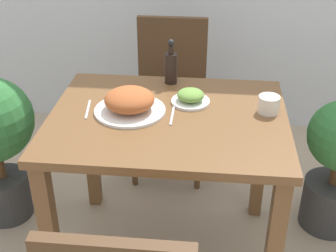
{
  "coord_description": "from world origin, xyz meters",
  "views": [
    {
      "loc": [
        0.17,
        -1.65,
        1.65
      ],
      "look_at": [
        0.0,
        0.0,
        0.7
      ],
      "focal_mm": 50.0,
      "sensor_mm": 36.0,
      "label": 1
    }
  ],
  "objects": [
    {
      "name": "drink_cup",
      "position": [
        0.4,
        0.07,
        0.78
      ],
      "size": [
        0.09,
        0.09,
        0.07
      ],
      "color": "silver",
      "rests_on": "dining_table"
    },
    {
      "name": "side_plate",
      "position": [
        0.08,
        0.12,
        0.77
      ],
      "size": [
        0.16,
        0.16,
        0.06
      ],
      "color": "white",
      "rests_on": "dining_table"
    },
    {
      "name": "fork_utensil",
      "position": [
        -0.33,
        0.01,
        0.75
      ],
      "size": [
        0.03,
        0.16,
        0.0
      ],
      "rotation": [
        0.0,
        0.0,
        1.71
      ],
      "color": "silver",
      "rests_on": "dining_table"
    },
    {
      "name": "ground_plane",
      "position": [
        0.0,
        0.0,
        0.0
      ],
      "size": [
        16.0,
        16.0,
        0.0
      ],
      "primitive_type": "plane",
      "color": "tan"
    },
    {
      "name": "sauce_bottle",
      "position": [
        -0.02,
        0.32,
        0.83
      ],
      "size": [
        0.06,
        0.06,
        0.21
      ],
      "color": "black",
      "rests_on": "dining_table"
    },
    {
      "name": "dining_table",
      "position": [
        0.0,
        0.0,
        0.63
      ],
      "size": [
        0.96,
        0.76,
        0.75
      ],
      "color": "brown",
      "rests_on": "ground_plane"
    },
    {
      "name": "food_plate",
      "position": [
        -0.16,
        0.01,
        0.79
      ],
      "size": [
        0.29,
        0.29,
        0.1
      ],
      "color": "white",
      "rests_on": "dining_table"
    },
    {
      "name": "chair_far",
      "position": [
        -0.06,
        0.77,
        0.5
      ],
      "size": [
        0.42,
        0.42,
        0.89
      ],
      "color": "#4C331E",
      "rests_on": "ground_plane"
    },
    {
      "name": "spoon_utensil",
      "position": [
        0.02,
        0.01,
        0.75
      ],
      "size": [
        0.01,
        0.19,
        0.0
      ],
      "rotation": [
        0.0,
        0.0,
        1.57
      ],
      "color": "silver",
      "rests_on": "dining_table"
    }
  ]
}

